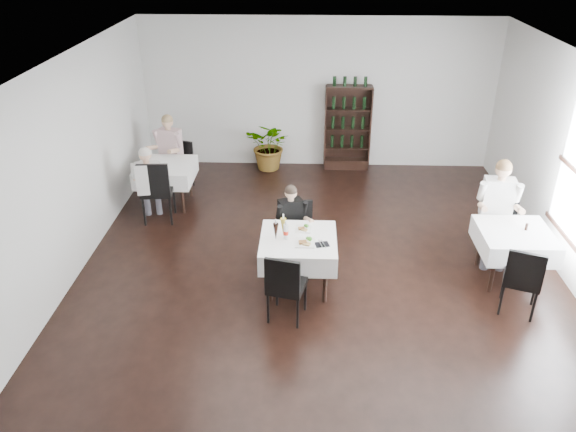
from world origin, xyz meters
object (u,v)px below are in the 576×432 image
object	(u,v)px
diner_main	(292,219)
wine_shelf	(347,129)
main_table	(298,248)
potted_tree	(271,145)

from	to	relation	value
diner_main	wine_shelf	bearing A→B (deg)	74.74
main_table	potted_tree	distance (m)	4.25
potted_tree	wine_shelf	bearing A→B (deg)	4.21
wine_shelf	potted_tree	world-z (taller)	wine_shelf
wine_shelf	diner_main	bearing A→B (deg)	-105.26
wine_shelf	main_table	bearing A→B (deg)	-101.78
main_table	diner_main	bearing A→B (deg)	99.14
main_table	potted_tree	xyz separation A→B (m)	(-0.65, 4.20, -0.11)
main_table	diner_main	size ratio (longest dim) A/B	0.83
wine_shelf	diner_main	distance (m)	3.81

